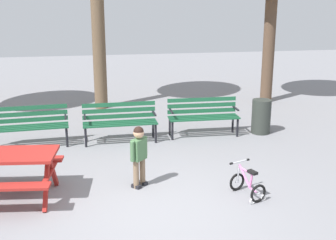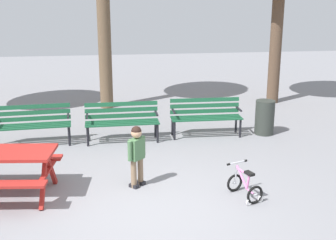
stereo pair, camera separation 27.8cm
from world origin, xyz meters
The scene contains 7 objects.
ground centered at (0.00, 0.00, 0.00)m, with size 36.00×36.00×0.00m, color gray.
park_bench_far_left centered at (-2.08, 3.41, 0.51)m, with size 1.63×0.56×0.85m.
park_bench_left centered at (-0.18, 3.38, 0.51)m, with size 1.61×0.48×0.85m.
park_bench_right centered at (1.72, 3.51, 0.51)m, with size 1.61×0.49×0.85m.
child_standing centered at (-0.04, 0.93, 0.62)m, with size 0.31×0.30×1.06m.
kids_bicycle centered at (1.62, 0.23, 0.20)m, with size 0.51×0.63×0.54m.
trash_bin centered at (3.10, 3.42, 0.40)m, with size 0.44×0.44×0.79m, color #2D332D.
Camera 1 is at (-0.79, -5.96, 3.13)m, focal length 47.44 mm.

